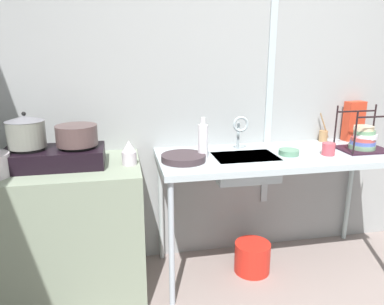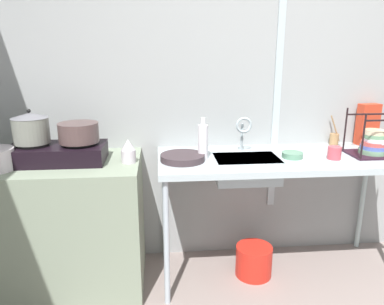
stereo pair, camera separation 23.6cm
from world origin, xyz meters
TOP-DOWN VIEW (x-y plane):
  - wall_back at (0.00, 1.71)m, footprint 4.60×0.10m
  - wall_metal_strip at (0.15, 1.65)m, footprint 0.05×0.01m
  - counter_concrete at (-1.35, 1.34)m, footprint 1.04×0.63m
  - counter_sink at (0.10, 1.34)m, footprint 1.64×0.63m
  - stove at (-1.34, 1.34)m, footprint 0.59×0.31m
  - pot_on_left_burner at (-1.48, 1.34)m, footprint 0.22×0.22m
  - pot_on_right_burner at (-1.20, 1.34)m, footprint 0.24×0.24m
  - percolator at (-0.90, 1.30)m, footprint 0.09×0.09m
  - sink_basin at (-0.14, 1.33)m, footprint 0.42×0.28m
  - faucet at (-0.13, 1.47)m, footprint 0.11×0.07m
  - frying_pan at (-0.56, 1.30)m, footprint 0.28×0.28m
  - dish_rack at (0.72, 1.32)m, footprint 0.33×0.25m
  - cup_by_rack at (0.42, 1.25)m, footprint 0.09×0.09m
  - small_bowl_on_drainboard at (0.16, 1.31)m, footprint 0.14×0.14m
  - bottle_by_sink at (-0.43, 1.33)m, footprint 0.06×0.06m
  - cereal_box at (0.83, 1.60)m, footprint 0.16×0.10m
  - utensil_jar at (0.59, 1.61)m, footprint 0.08×0.06m
  - bucket_on_floor at (-0.06, 1.31)m, footprint 0.25×0.25m

SIDE VIEW (x-z plane):
  - bucket_on_floor at x=-0.06m, z-range 0.00..0.22m
  - counter_concrete at x=-1.35m, z-range 0.00..0.87m
  - sink_basin at x=-0.14m, z-range 0.71..0.87m
  - counter_sink at x=0.10m, z-range 0.37..1.24m
  - small_bowl_on_drainboard at x=0.16m, z-range 0.87..0.90m
  - frying_pan at x=-0.56m, z-range 0.87..0.91m
  - cup_by_rack at x=0.42m, z-range 0.87..0.95m
  - utensil_jar at x=0.59m, z-range 0.80..1.02m
  - stove at x=-1.34m, z-range 0.86..0.99m
  - percolator at x=-0.90m, z-range 0.86..1.01m
  - dish_rack at x=0.72m, z-range 0.79..1.09m
  - bottle_by_sink at x=-0.43m, z-range 0.85..1.12m
  - cereal_box at x=0.83m, z-range 0.87..1.17m
  - faucet at x=-0.13m, z-range 0.91..1.16m
  - pot_on_right_burner at x=-1.20m, z-range 0.99..1.11m
  - pot_on_left_burner at x=-1.48m, z-range 0.98..1.19m
  - wall_back at x=0.00m, z-range 0.00..2.56m
  - wall_metal_strip at x=0.15m, z-range 0.38..2.43m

